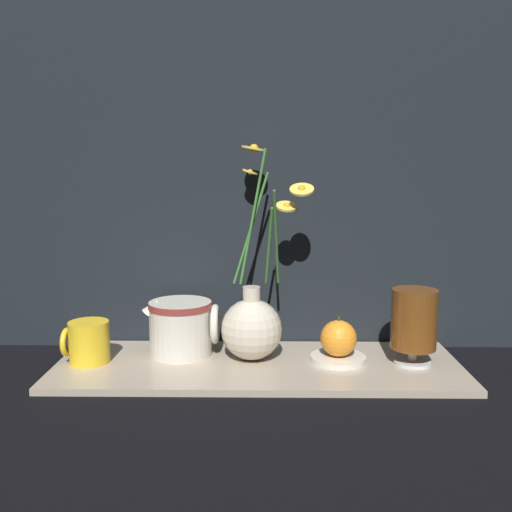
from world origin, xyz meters
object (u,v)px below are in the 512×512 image
(vase_with_flowers, at_px, (252,324))
(ceramic_pitcher, at_px, (182,325))
(yellow_mug, at_px, (88,341))
(orange_fruit, at_px, (338,338))
(tea_glass, at_px, (414,321))

(vase_with_flowers, xyz_separation_m, ceramic_pitcher, (-0.13, 0.03, -0.01))
(ceramic_pitcher, bearing_deg, yellow_mug, -164.96)
(vase_with_flowers, relative_size, orange_fruit, 5.28)
(yellow_mug, xyz_separation_m, tea_glass, (0.59, -0.01, 0.04))
(yellow_mug, distance_m, ceramic_pitcher, 0.17)
(tea_glass, distance_m, orange_fruit, 0.14)
(tea_glass, bearing_deg, ceramic_pitcher, 173.19)
(tea_glass, xyz_separation_m, orange_fruit, (-0.13, 0.01, -0.04))
(yellow_mug, height_order, ceramic_pitcher, ceramic_pitcher)
(yellow_mug, relative_size, tea_glass, 0.60)
(yellow_mug, bearing_deg, orange_fruit, 0.89)
(vase_with_flowers, distance_m, orange_fruit, 0.16)
(vase_with_flowers, distance_m, yellow_mug, 0.30)
(yellow_mug, distance_m, tea_glass, 0.59)
(vase_with_flowers, distance_m, tea_glass, 0.29)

